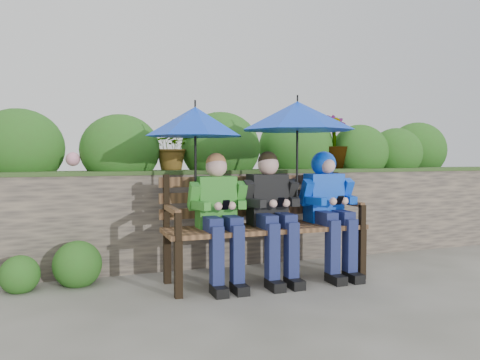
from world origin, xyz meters
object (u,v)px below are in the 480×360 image
object	(u,v)px
umbrella_left	(195,122)
umbrella_right	(297,116)
boy_left	(219,211)
boy_middle	(272,208)
boy_right	(329,201)
park_bench	(263,219)

from	to	relation	value
umbrella_left	umbrella_right	size ratio (longest dim) A/B	0.86
umbrella_left	boy_left	bearing A→B (deg)	-20.62
boy_middle	boy_right	size ratio (longest dim) A/B	1.00
park_bench	umbrella_left	size ratio (longest dim) A/B	2.03
boy_middle	boy_right	world-z (taller)	boy_right
umbrella_left	park_bench	bearing A→B (deg)	1.81
boy_left	boy_middle	bearing A→B (deg)	-0.19
umbrella_right	umbrella_left	bearing A→B (deg)	175.18
park_bench	boy_right	bearing A→B (deg)	-7.19
park_bench	boy_middle	distance (m)	0.16
boy_middle	umbrella_right	size ratio (longest dim) A/B	1.12
park_bench	umbrella_left	world-z (taller)	umbrella_left
park_bench	boy_right	distance (m)	0.70
boy_right	umbrella_right	bearing A→B (deg)	-177.01
boy_middle	boy_right	bearing A→B (deg)	1.24
park_bench	boy_left	distance (m)	0.49
boy_middle	park_bench	bearing A→B (deg)	118.26
boy_left	boy_right	world-z (taller)	boy_right
boy_middle	umbrella_right	bearing A→B (deg)	-1.20
umbrella_left	umbrella_right	bearing A→B (deg)	-4.82
boy_left	umbrella_right	distance (m)	1.17
boy_left	boy_middle	xyz separation A→B (m)	(0.52, -0.00, 0.01)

